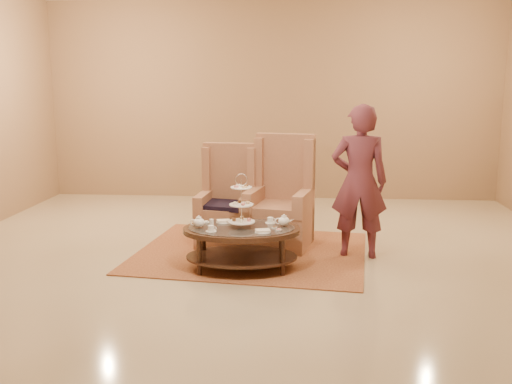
# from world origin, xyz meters

# --- Properties ---
(ground) EXTENTS (8.00, 8.00, 0.00)m
(ground) POSITION_xyz_m (0.00, 0.00, 0.00)
(ground) COLOR #C0AF8F
(ground) RESTS_ON ground
(ceiling) EXTENTS (8.00, 8.00, 0.02)m
(ceiling) POSITION_xyz_m (0.00, 0.00, 0.00)
(ceiling) COLOR white
(ceiling) RESTS_ON ground
(wall_back) EXTENTS (8.00, 0.04, 3.50)m
(wall_back) POSITION_xyz_m (0.00, 4.00, 1.75)
(wall_back) COLOR #957251
(wall_back) RESTS_ON ground
(rug) EXTENTS (3.01, 2.61, 0.01)m
(rug) POSITION_xyz_m (-0.07, 0.52, 0.01)
(rug) COLOR #AE6F3D
(rug) RESTS_ON ground
(tea_table) EXTENTS (1.36, 0.98, 1.09)m
(tea_table) POSITION_xyz_m (-0.12, -0.12, 0.40)
(tea_table) COLOR black
(tea_table) RESTS_ON ground
(armchair_left) EXTENTS (0.75, 0.77, 1.29)m
(armchair_left) POSITION_xyz_m (-0.41, 0.95, 0.44)
(armchair_left) COLOR #A36B4C
(armchair_left) RESTS_ON ground
(armchair_right) EXTENTS (0.91, 0.94, 1.42)m
(armchair_right) POSITION_xyz_m (0.28, 0.91, 0.48)
(armchair_right) COLOR #A36B4C
(armchair_right) RESTS_ON ground
(person) EXTENTS (0.68, 0.46, 1.83)m
(person) POSITION_xyz_m (1.22, 0.49, 0.91)
(person) COLOR #5C2732
(person) RESTS_ON ground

